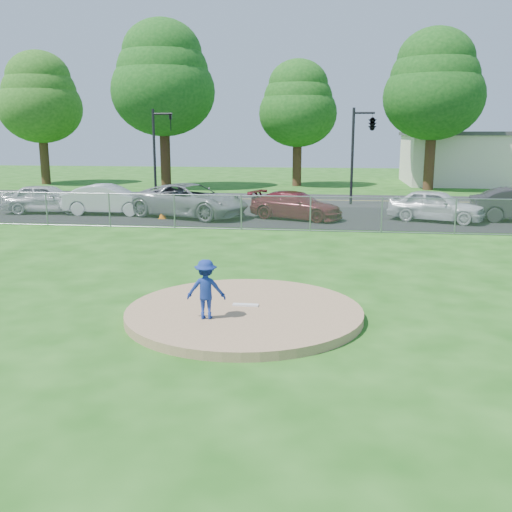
{
  "coord_description": "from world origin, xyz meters",
  "views": [
    {
      "loc": [
        1.94,
        -12.33,
        4.1
      ],
      "look_at": [
        0.0,
        2.0,
        1.0
      ],
      "focal_mm": 40.0,
      "sensor_mm": 36.0,
      "label": 1
    }
  ],
  "objects": [
    {
      "name": "tree_right",
      "position": [
        9.0,
        32.0,
        7.65
      ],
      "size": [
        7.28,
        7.28,
        11.63
      ],
      "color": "#3C2315",
      "rests_on": "ground"
    },
    {
      "name": "traffic_signal_left",
      "position": [
        -8.76,
        22.0,
        3.36
      ],
      "size": [
        1.28,
        0.2,
        5.6
      ],
      "color": "black",
      "rests_on": "ground"
    },
    {
      "name": "parked_car_white",
      "position": [
        -9.57,
        15.86,
        0.78
      ],
      "size": [
        4.72,
        1.78,
        1.54
      ],
      "primitive_type": "imported",
      "rotation": [
        0.0,
        0.0,
        1.6
      ],
      "color": "silver",
      "rests_on": "parking_lot"
    },
    {
      "name": "commercial_building",
      "position": [
        16.0,
        38.0,
        2.16
      ],
      "size": [
        16.4,
        9.4,
        4.3
      ],
      "color": "beige",
      "rests_on": "ground"
    },
    {
      "name": "chain_link_fence",
      "position": [
        0.0,
        12.0,
        0.75
      ],
      "size": [
        40.0,
        0.06,
        1.5
      ],
      "primitive_type": "cube",
      "color": "gray",
      "rests_on": "ground"
    },
    {
      "name": "tree_far_left",
      "position": [
        -22.0,
        33.0,
        7.06
      ],
      "size": [
        6.72,
        6.72,
        10.74
      ],
      "color": "#392615",
      "rests_on": "ground"
    },
    {
      "name": "parked_car_darkred",
      "position": [
        0.16,
        15.5,
        0.68
      ],
      "size": [
        5.0,
        3.39,
        1.34
      ],
      "primitive_type": "imported",
      "rotation": [
        0.0,
        0.0,
        1.21
      ],
      "color": "#5B161E",
      "rests_on": "parking_lot"
    },
    {
      "name": "parked_car_pearl",
      "position": [
        6.84,
        15.66,
        0.77
      ],
      "size": [
        4.79,
        3.28,
        1.51
      ],
      "primitive_type": "imported",
      "rotation": [
        0.0,
        0.0,
        1.2
      ],
      "color": "silver",
      "rests_on": "parking_lot"
    },
    {
      "name": "traffic_signal_center",
      "position": [
        3.97,
        22.0,
        4.61
      ],
      "size": [
        1.42,
        2.48,
        5.6
      ],
      "color": "black",
      "rests_on": "ground"
    },
    {
      "name": "parking_lot",
      "position": [
        0.0,
        16.5,
        0.01
      ],
      "size": [
        50.0,
        8.0,
        0.01
      ],
      "primitive_type": "cube",
      "color": "black",
      "rests_on": "ground"
    },
    {
      "name": "tree_left",
      "position": [
        -11.0,
        31.0,
        8.24
      ],
      "size": [
        7.84,
        7.84,
        12.53
      ],
      "color": "#321E12",
      "rests_on": "ground"
    },
    {
      "name": "tree_center",
      "position": [
        -1.0,
        34.0,
        6.47
      ],
      "size": [
        6.16,
        6.16,
        9.84
      ],
      "color": "#3B2115",
      "rests_on": "ground"
    },
    {
      "name": "street",
      "position": [
        0.0,
        24.0,
        0.0
      ],
      "size": [
        60.0,
        7.0,
        0.01
      ],
      "primitive_type": "cube",
      "color": "black",
      "rests_on": "ground"
    },
    {
      "name": "traffic_cone",
      "position": [
        -6.38,
        14.72,
        0.37
      ],
      "size": [
        0.37,
        0.37,
        0.72
      ],
      "primitive_type": "cone",
      "color": "orange",
      "rests_on": "parking_lot"
    },
    {
      "name": "pitchers_mound",
      "position": [
        0.0,
        0.0,
        0.1
      ],
      "size": [
        5.4,
        5.4,
        0.2
      ],
      "primitive_type": "cylinder",
      "color": "#967452",
      "rests_on": "ground"
    },
    {
      "name": "ground",
      "position": [
        0.0,
        10.0,
        0.0
      ],
      "size": [
        120.0,
        120.0,
        0.0
      ],
      "primitive_type": "plane",
      "color": "#174F11",
      "rests_on": "ground"
    },
    {
      "name": "parked_car_silver",
      "position": [
        -13.04,
        15.95,
        0.78
      ],
      "size": [
        4.69,
        2.37,
        1.53
      ],
      "primitive_type": "imported",
      "rotation": [
        0.0,
        0.0,
        1.7
      ],
      "color": "#BBBBC0",
      "rests_on": "parking_lot"
    },
    {
      "name": "pitcher",
      "position": [
        -0.7,
        -0.8,
        0.85
      ],
      "size": [
        0.88,
        0.56,
        1.29
      ],
      "primitive_type": "imported",
      "rotation": [
        0.0,
        0.0,
        3.24
      ],
      "color": "navy",
      "rests_on": "pitchers_mound"
    },
    {
      "name": "pitching_rubber",
      "position": [
        0.0,
        0.2,
        0.22
      ],
      "size": [
        0.6,
        0.15,
        0.04
      ],
      "primitive_type": "cube",
      "color": "white",
      "rests_on": "pitchers_mound"
    },
    {
      "name": "parked_car_gray",
      "position": [
        -5.17,
        15.5,
        0.84
      ],
      "size": [
        6.59,
        4.63,
        1.67
      ],
      "primitive_type": "imported",
      "rotation": [
        0.0,
        0.0,
        1.23
      ],
      "color": "gray",
      "rests_on": "parking_lot"
    }
  ]
}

